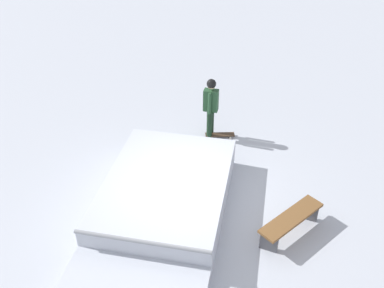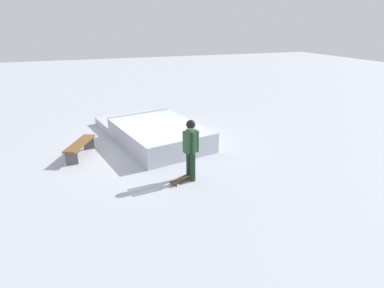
# 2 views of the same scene
# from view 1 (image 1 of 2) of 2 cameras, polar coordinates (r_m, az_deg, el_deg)

# --- Properties ---
(ground_plane) EXTENTS (60.00, 60.00, 0.00)m
(ground_plane) POSITION_cam_1_polar(r_m,az_deg,el_deg) (9.72, -0.82, -8.22)
(ground_plane) COLOR #B2B7C1
(skate_ramp) EXTENTS (5.83, 3.69, 0.74)m
(skate_ramp) POSITION_cam_1_polar(r_m,az_deg,el_deg) (9.24, -4.12, -8.42)
(skate_ramp) COLOR silver
(skate_ramp) RESTS_ON ground
(skater) EXTENTS (0.44, 0.41, 1.73)m
(skater) POSITION_cam_1_polar(r_m,az_deg,el_deg) (11.42, 2.50, 5.29)
(skater) COLOR black
(skater) RESTS_ON ground
(skateboard) EXTENTS (0.53, 0.81, 0.09)m
(skateboard) POSITION_cam_1_polar(r_m,az_deg,el_deg) (11.88, 3.71, 1.23)
(skateboard) COLOR #3F2D1E
(skateboard) RESTS_ON ground
(park_bench) EXTENTS (1.62, 1.05, 0.48)m
(park_bench) POSITION_cam_1_polar(r_m,az_deg,el_deg) (9.11, 12.93, -9.89)
(park_bench) COLOR brown
(park_bench) RESTS_ON ground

